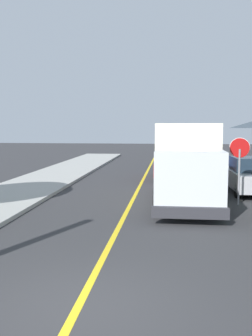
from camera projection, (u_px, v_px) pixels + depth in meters
The scene contains 9 objects.
ground_plane at pixel (78, 307), 6.75m from camera, with size 120.00×120.00×0.00m, color #303033.
centre_line_yellow at pixel (133, 199), 16.63m from camera, with size 0.16×56.00×0.01m, color gold.
box_truck at pixel (186, 159), 15.79m from camera, with size 2.42×7.19×3.20m.
parked_car_near at pixel (172, 165), 23.11m from camera, with size 2.00×4.48×1.67m.
parked_car_mid at pixel (179, 156), 29.48m from camera, with size 1.98×4.47×1.67m.
parked_car_far at pixel (177, 151), 35.33m from camera, with size 1.84×4.42×1.67m.
parked_car_furthest at pixel (174, 147), 42.00m from camera, with size 1.97×4.47×1.67m.
parked_van_across at pixel (249, 176), 18.11m from camera, with size 1.98×4.47×1.67m.
stop_sign at pixel (239, 158), 15.29m from camera, with size 0.80×0.10×2.65m.
Camera 1 is at (1.56, -6.31, 3.13)m, focal length 41.76 mm.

